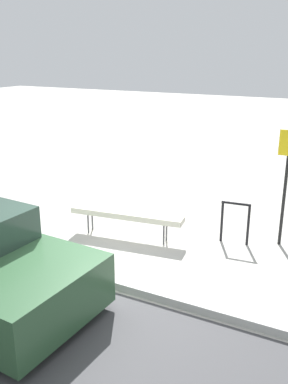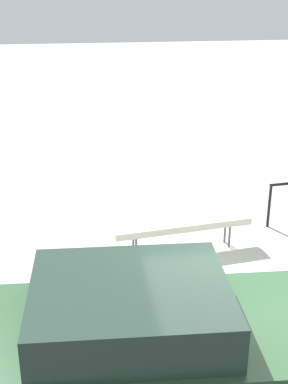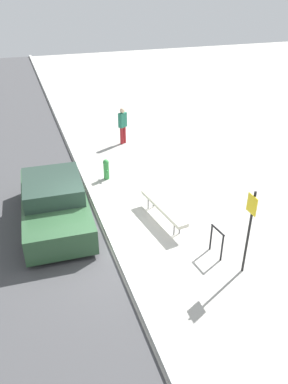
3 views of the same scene
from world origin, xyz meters
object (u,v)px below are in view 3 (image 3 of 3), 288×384
at_px(bench, 163,207).
at_px(fire_hydrant, 106,169).
at_px(pedestrian, 123,125).
at_px(sign_post, 249,226).
at_px(parked_car_near, 55,203).
at_px(bike_rack, 217,239).

xyz_separation_m(bench, fire_hydrant, (-3.22, -0.95, -0.06)).
bearing_deg(pedestrian, sign_post, 60.61).
relative_size(sign_post, parked_car_near, 0.54).
height_order(bike_rack, fire_hydrant, bike_rack).
xyz_separation_m(bike_rack, sign_post, (0.79, 0.33, 0.88)).
distance_m(bench, parked_car_near, 3.24).
xyz_separation_m(bike_rack, pedestrian, (-8.25, -0.14, 0.36)).
bearing_deg(sign_post, parked_car_near, -132.88).
relative_size(bike_rack, sign_post, 0.36).
distance_m(bench, fire_hydrant, 3.36).
xyz_separation_m(bench, sign_post, (2.75, 1.05, 0.92)).
xyz_separation_m(sign_post, pedestrian, (-9.04, -0.48, -0.52)).
bearing_deg(bench, parked_car_near, -117.07).
bearing_deg(parked_car_near, bench, 73.54).
height_order(bench, bike_rack, bike_rack).
bearing_deg(pedestrian, fire_hydrant, 31.11).
bearing_deg(pedestrian, bike_rack, 58.59).
height_order(fire_hydrant, parked_car_near, parked_car_near).
bearing_deg(bike_rack, sign_post, 22.94).
distance_m(bench, pedestrian, 6.33).
bearing_deg(sign_post, pedestrian, -176.98).
height_order(bike_rack, pedestrian, pedestrian).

